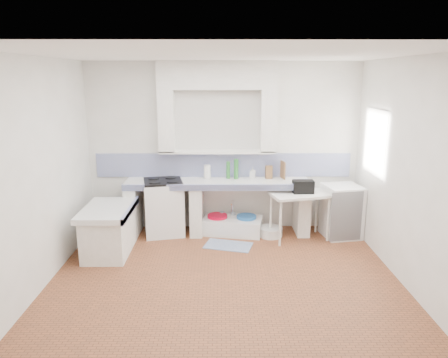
{
  "coord_description": "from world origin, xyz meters",
  "views": [
    {
      "loc": [
        -0.05,
        -4.95,
        2.56
      ],
      "look_at": [
        0.0,
        1.0,
        1.1
      ],
      "focal_mm": 33.67,
      "sensor_mm": 36.0,
      "label": 1
    }
  ],
  "objects_px": {
    "stove": "(164,208)",
    "sink": "(233,226)",
    "fridge": "(341,211)",
    "side_table": "(299,216)"
  },
  "relations": [
    {
      "from": "stove",
      "to": "sink",
      "type": "bearing_deg",
      "value": -11.56
    },
    {
      "from": "sink",
      "to": "fridge",
      "type": "xyz_separation_m",
      "value": [
        1.77,
        -0.15,
        0.31
      ]
    },
    {
      "from": "stove",
      "to": "fridge",
      "type": "height_order",
      "value": "stove"
    },
    {
      "from": "fridge",
      "to": "sink",
      "type": "bearing_deg",
      "value": 165.17
    },
    {
      "from": "stove",
      "to": "side_table",
      "type": "xyz_separation_m",
      "value": [
        2.2,
        -0.26,
        -0.06
      ]
    },
    {
      "from": "stove",
      "to": "sink",
      "type": "xyz_separation_m",
      "value": [
        1.14,
        0.0,
        -0.33
      ]
    },
    {
      "from": "side_table",
      "to": "fridge",
      "type": "xyz_separation_m",
      "value": [
        0.71,
        0.12,
        0.05
      ]
    },
    {
      "from": "stove",
      "to": "fridge",
      "type": "bearing_deg",
      "value": -14.55
    },
    {
      "from": "sink",
      "to": "side_table",
      "type": "xyz_separation_m",
      "value": [
        1.06,
        -0.26,
        0.26
      ]
    },
    {
      "from": "sink",
      "to": "fridge",
      "type": "bearing_deg",
      "value": 5.93
    }
  ]
}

